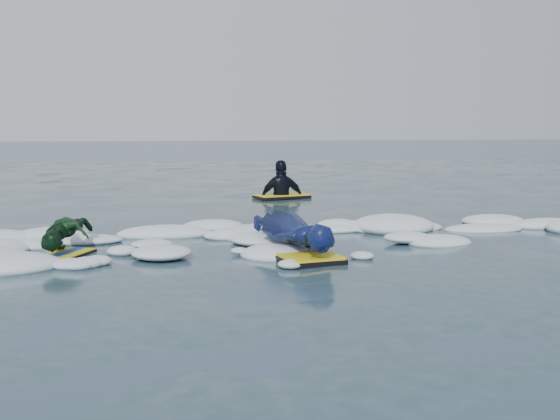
{
  "coord_description": "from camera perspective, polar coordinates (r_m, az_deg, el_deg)",
  "views": [
    {
      "loc": [
        -1.67,
        -7.8,
        1.49
      ],
      "look_at": [
        -0.07,
        1.6,
        0.33
      ],
      "focal_mm": 45.0,
      "sensor_mm": 36.0,
      "label": 1
    }
  ],
  "objects": [
    {
      "name": "waiting_rider_unit",
      "position": [
        14.32,
        0.15,
        0.83
      ],
      "size": [
        1.22,
        0.9,
        1.64
      ],
      "rotation": [
        0.0,
        0.0,
        0.31
      ],
      "color": "black",
      "rests_on": "ground"
    },
    {
      "name": "prone_child_unit",
      "position": [
        8.45,
        -16.93,
        -2.05
      ],
      "size": [
        0.72,
        1.21,
        0.43
      ],
      "rotation": [
        0.0,
        0.0,
        1.16
      ],
      "color": "black",
      "rests_on": "ground"
    },
    {
      "name": "prone_woman_unit",
      "position": [
        8.07,
        1.35,
        -2.0
      ],
      "size": [
        0.96,
        1.88,
        0.47
      ],
      "rotation": [
        0.0,
        0.0,
        1.76
      ],
      "color": "black",
      "rests_on": "ground"
    },
    {
      "name": "foam_band",
      "position": [
        9.11,
        1.02,
        -2.5
      ],
      "size": [
        12.0,
        3.1,
        0.3
      ],
      "primitive_type": null,
      "color": "white",
      "rests_on": "ground"
    },
    {
      "name": "ground",
      "position": [
        8.12,
        2.38,
        -3.68
      ],
      "size": [
        120.0,
        120.0,
        0.0
      ],
      "primitive_type": "plane",
      "color": "#1D3C46",
      "rests_on": "ground"
    }
  ]
}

